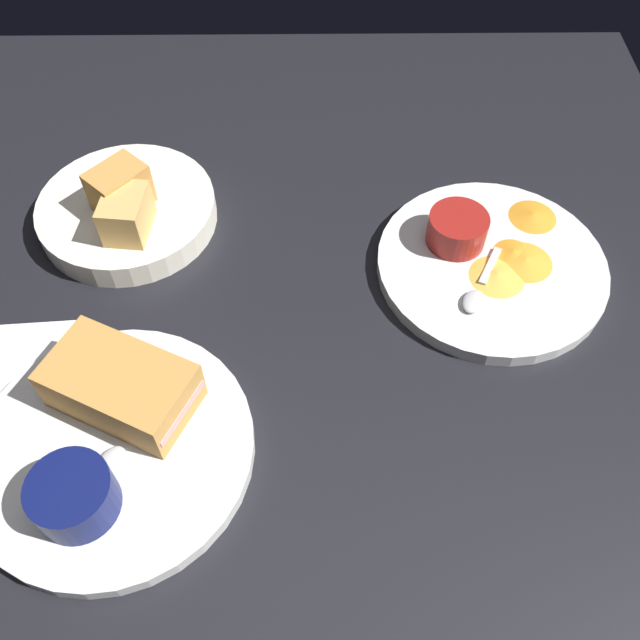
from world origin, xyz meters
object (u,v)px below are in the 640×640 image
plate_sandwich_main (114,450)px  ramekin_light_gravy (457,228)px  ramekin_dark_sauce (73,495)px  spoon_by_dark_ramekin (120,450)px  plate_chips_companion (491,266)px  bread_basket_rear (127,210)px  sandwich_half_near (121,386)px  spoon_by_gravy_ramekin (478,293)px

plate_sandwich_main → ramekin_light_gravy: size_ratio=3.91×
ramekin_dark_sauce → spoon_by_dark_ramekin: ramekin_dark_sauce is taller
plate_chips_companion → bread_basket_rear: 41.32cm
sandwich_half_near → spoon_by_gravy_ramekin: (34.50, 11.98, -2.04)cm
ramekin_light_gravy → spoon_by_gravy_ramekin: size_ratio=0.69×
sandwich_half_near → ramekin_light_gravy: size_ratio=2.31×
plate_sandwich_main → plate_chips_companion: (37.53, 21.36, 0.00)cm
plate_chips_companion → spoon_by_gravy_ramekin: (-2.37, -4.59, 1.16)cm
plate_chips_companion → bread_basket_rear: (-40.58, 7.66, 1.37)cm
ramekin_dark_sauce → bread_basket_rear: 34.56cm
plate_sandwich_main → spoon_by_dark_ramekin: size_ratio=2.71×
plate_sandwich_main → sandwich_half_near: 5.79cm
plate_sandwich_main → bread_basket_rear: 29.21cm
plate_sandwich_main → ramekin_dark_sauce: size_ratio=3.63×
ramekin_light_gravy → spoon_by_dark_ramekin: bearing=-142.7°
plate_chips_companion → bread_basket_rear: bread_basket_rear is taller
plate_sandwich_main → spoon_by_gravy_ramekin: bearing=25.5°
plate_chips_companion → spoon_by_gravy_ramekin: size_ratio=2.63×
spoon_by_dark_ramekin → plate_chips_companion: spoon_by_dark_ramekin is taller
plate_sandwich_main → spoon_by_gravy_ramekin: size_ratio=2.69×
plate_sandwich_main → spoon_by_dark_ramekin: bearing=-30.4°
sandwich_half_near → spoon_by_dark_ramekin: size_ratio=1.60×
spoon_by_dark_ramekin → spoon_by_gravy_ramekin: bearing=26.9°
ramekin_dark_sauce → ramekin_light_gravy: size_ratio=1.08×
ramekin_light_gravy → sandwich_half_near: bearing=-149.3°
ramekin_light_gravy → plate_chips_companion: bearing=-39.8°
ramekin_light_gravy → bread_basket_rear: bearing=173.0°
spoon_by_dark_ramekin → plate_chips_companion: bearing=31.0°
spoon_by_dark_ramekin → ramekin_light_gravy: size_ratio=1.44×
plate_sandwich_main → ramekin_light_gravy: bearing=35.9°
sandwich_half_near → ramekin_light_gravy: 38.55cm
spoon_by_gravy_ramekin → bread_basket_rear: bread_basket_rear is taller
sandwich_half_near → spoon_by_dark_ramekin: (0.33, -5.36, -2.04)cm
plate_chips_companion → ramekin_light_gravy: bearing=140.2°
plate_chips_companion → plate_sandwich_main: bearing=-150.4°
ramekin_dark_sauce → ramekin_light_gravy: ramekin_dark_sauce is taller
ramekin_dark_sauce → bread_basket_rear: size_ratio=0.35×
spoon_by_dark_ramekin → plate_chips_companion: (36.54, 21.94, -1.16)cm
plate_chips_companion → ramekin_light_gravy: 5.56cm
ramekin_light_gravy → spoon_by_gravy_ramekin: ramekin_light_gravy is taller
plate_sandwich_main → ramekin_dark_sauce: ramekin_dark_sauce is taller
ramekin_dark_sauce → plate_chips_companion: (39.18, 26.83, -3.02)cm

